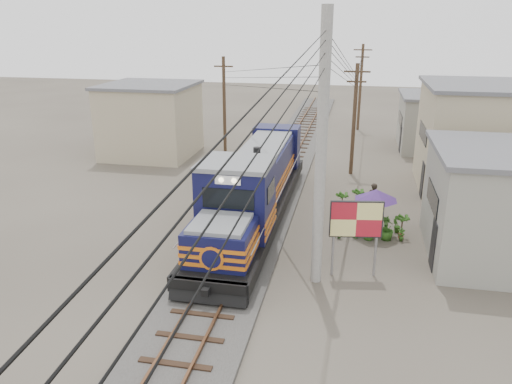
% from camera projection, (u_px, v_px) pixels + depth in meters
% --- Properties ---
extents(ground, '(120.00, 120.00, 0.00)m').
position_uv_depth(ground, '(231.00, 266.00, 20.37)').
color(ground, '#473F35').
rests_on(ground, ground).
extents(ballast, '(3.60, 70.00, 0.16)m').
position_uv_depth(ballast, '(272.00, 187.00, 29.60)').
color(ballast, '#595651').
rests_on(ballast, ground).
extents(track, '(1.15, 70.00, 0.12)m').
position_uv_depth(track, '(272.00, 184.00, 29.54)').
color(track, '#51331E').
rests_on(track, ground).
extents(locomotive, '(2.97, 16.14, 4.00)m').
position_uv_depth(locomotive, '(254.00, 188.00, 24.23)').
color(locomotive, black).
rests_on(locomotive, ground).
extents(utility_pole_main, '(0.40, 0.40, 10.00)m').
position_uv_depth(utility_pole_main, '(321.00, 155.00, 17.61)').
color(utility_pole_main, '#9E9B93').
rests_on(utility_pole_main, ground).
extents(wooden_pole_mid, '(1.60, 0.24, 7.00)m').
position_uv_depth(wooden_pole_mid, '(354.00, 118.00, 31.27)').
color(wooden_pole_mid, '#4C3826').
rests_on(wooden_pole_mid, ground).
extents(wooden_pole_far, '(1.60, 0.24, 7.50)m').
position_uv_depth(wooden_pole_far, '(360.00, 86.00, 44.09)').
color(wooden_pole_far, '#4C3826').
rests_on(wooden_pole_far, ground).
extents(wooden_pole_left, '(1.60, 0.24, 7.00)m').
position_uv_depth(wooden_pole_left, '(224.00, 103.00, 36.76)').
color(wooden_pole_left, '#4C3826').
rests_on(wooden_pole_left, ground).
extents(power_lines, '(9.65, 19.00, 3.30)m').
position_uv_depth(power_lines, '(266.00, 59.00, 25.77)').
color(power_lines, black).
rests_on(power_lines, ground).
extents(shophouse_mid, '(8.40, 7.35, 6.20)m').
position_uv_depth(shophouse_mid, '(497.00, 139.00, 28.10)').
color(shophouse_mid, tan).
rests_on(shophouse_mid, ground).
extents(shophouse_back, '(6.30, 6.30, 4.20)m').
position_uv_depth(shophouse_back, '(441.00, 122.00, 37.97)').
color(shophouse_back, gray).
rests_on(shophouse_back, ground).
extents(shophouse_left, '(6.30, 6.30, 5.20)m').
position_uv_depth(shophouse_left, '(151.00, 120.00, 36.20)').
color(shophouse_left, tan).
rests_on(shophouse_left, ground).
extents(billboard, '(2.00, 0.44, 3.10)m').
position_uv_depth(billboard, '(356.00, 222.00, 18.89)').
color(billboard, '#99999E').
rests_on(billboard, ground).
extents(market_umbrella, '(2.63, 2.63, 2.21)m').
position_uv_depth(market_umbrella, '(376.00, 195.00, 22.76)').
color(market_umbrella, black).
rests_on(market_umbrella, ground).
extents(vendor, '(0.71, 0.56, 1.73)m').
position_uv_depth(vendor, '(373.00, 199.00, 25.34)').
color(vendor, black).
rests_on(vendor, ground).
extents(plant_nursery, '(3.18, 3.02, 1.12)m').
position_uv_depth(plant_nursery, '(364.00, 223.00, 23.42)').
color(plant_nursery, '#2A5A19').
rests_on(plant_nursery, ground).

